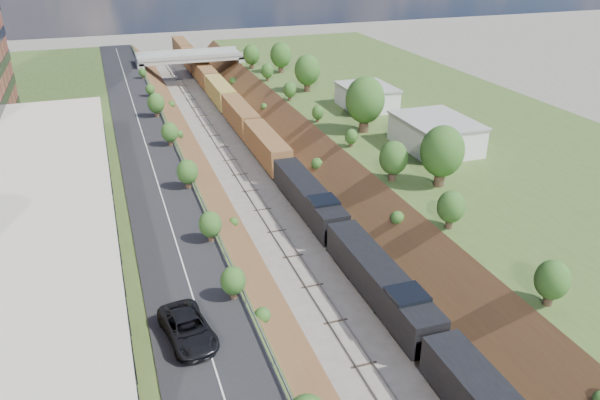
{
  "coord_description": "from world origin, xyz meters",
  "views": [
    {
      "loc": [
        -20.39,
        -16.49,
        33.64
      ],
      "look_at": [
        -1.14,
        39.51,
        6.0
      ],
      "focal_mm": 35.0,
      "sensor_mm": 36.0,
      "label": 1
    }
  ],
  "objects": [
    {
      "name": "platform_left",
      "position": [
        -33.0,
        60.0,
        2.5
      ],
      "size": [
        44.0,
        180.0,
        5.0
      ],
      "primitive_type": "cube",
      "color": "#3C5523",
      "rests_on": "ground"
    },
    {
      "name": "platform_right",
      "position": [
        33.0,
        60.0,
        2.5
      ],
      "size": [
        44.0,
        180.0,
        5.0
      ],
      "primitive_type": "cube",
      "color": "#3C5523",
      "rests_on": "ground"
    },
    {
      "name": "embankment_left",
      "position": [
        -11.0,
        60.0,
        0.0
      ],
      "size": [
        10.0,
        180.0,
        10.0
      ],
      "primitive_type": "cube",
      "rotation": [
        0.0,
        0.79,
        0.0
      ],
      "color": "brown",
      "rests_on": "ground"
    },
    {
      "name": "embankment_right",
      "position": [
        11.0,
        60.0,
        0.0
      ],
      "size": [
        10.0,
        180.0,
        10.0
      ],
      "primitive_type": "cube",
      "rotation": [
        0.0,
        0.79,
        0.0
      ],
      "color": "brown",
      "rests_on": "ground"
    },
    {
      "name": "rail_left_track",
      "position": [
        -2.6,
        60.0,
        0.09
      ],
      "size": [
        1.58,
        180.0,
        0.18
      ],
      "primitive_type": "cube",
      "color": "gray",
      "rests_on": "ground"
    },
    {
      "name": "rail_right_track",
      "position": [
        2.6,
        60.0,
        0.09
      ],
      "size": [
        1.58,
        180.0,
        0.18
      ],
      "primitive_type": "cube",
      "color": "gray",
      "rests_on": "ground"
    },
    {
      "name": "road",
      "position": [
        -15.5,
        60.0,
        5.05
      ],
      "size": [
        8.0,
        180.0,
        0.1
      ],
      "primitive_type": "cube",
      "color": "black",
      "rests_on": "platform_left"
    },
    {
      "name": "guardrail",
      "position": [
        -11.4,
        59.8,
        5.55
      ],
      "size": [
        0.1,
        171.0,
        0.7
      ],
      "color": "#99999E",
      "rests_on": "platform_left"
    },
    {
      "name": "commercial_building",
      "position": [
        -28.0,
        38.0,
        8.51
      ],
      "size": [
        14.3,
        62.3,
        7.0
      ],
      "color": "maroon",
      "rests_on": "platform_left"
    },
    {
      "name": "overpass",
      "position": [
        0.0,
        122.0,
        4.92
      ],
      "size": [
        24.5,
        8.3,
        7.4
      ],
      "color": "gray",
      "rests_on": "ground"
    },
    {
      "name": "white_building_near",
      "position": [
        23.5,
        52.0,
        7.0
      ],
      "size": [
        9.0,
        12.0,
        4.0
      ],
      "primitive_type": "cube",
      "color": "silver",
      "rests_on": "platform_right"
    },
    {
      "name": "white_building_far",
      "position": [
        23.0,
        74.0,
        6.8
      ],
      "size": [
        8.0,
        10.0,
        3.6
      ],
      "primitive_type": "cube",
      "color": "silver",
      "rests_on": "platform_right"
    },
    {
      "name": "tree_right_large",
      "position": [
        17.0,
        40.0,
        9.38
      ],
      "size": [
        5.25,
        5.25,
        7.61
      ],
      "color": "#473323",
      "rests_on": "platform_right"
    },
    {
      "name": "tree_left_crest",
      "position": [
        -11.8,
        20.0,
        7.04
      ],
      "size": [
        2.45,
        2.45,
        3.55
      ],
      "color": "#473323",
      "rests_on": "platform_left"
    },
    {
      "name": "freight_train",
      "position": [
        2.6,
        81.88,
        2.75
      ],
      "size": [
        3.28,
        166.42,
        4.84
      ],
      "color": "black",
      "rests_on": "ground"
    },
    {
      "name": "suv",
      "position": [
        -16.73,
        20.35,
        6.06
      ],
      "size": [
        4.2,
        7.32,
        1.92
      ],
      "primitive_type": "imported",
      "rotation": [
        0.0,
        0.0,
        0.15
      ],
      "color": "black",
      "rests_on": "road"
    }
  ]
}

